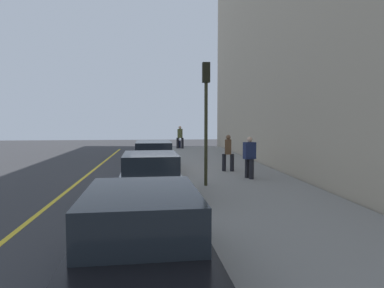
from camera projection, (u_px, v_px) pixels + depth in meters
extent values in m
plane|color=#333335|center=(158.00, 174.00, 16.16)|extent=(56.00, 56.00, 0.00)
cube|color=gray|center=(227.00, 171.00, 16.49)|extent=(28.00, 4.60, 0.15)
cube|color=tan|center=(285.00, 14.00, 16.24)|extent=(32.00, 0.80, 15.00)
cube|color=gold|center=(88.00, 175.00, 15.83)|extent=(28.00, 0.14, 0.01)
cylinder|color=black|center=(98.00, 237.00, 6.47)|extent=(0.65, 0.24, 0.64)
cylinder|color=black|center=(186.00, 233.00, 6.70)|extent=(0.65, 0.24, 0.64)
cube|color=black|center=(142.00, 247.00, 5.22)|extent=(4.46, 1.96, 0.64)
cube|color=black|center=(142.00, 211.00, 4.96)|extent=(2.34, 1.68, 0.60)
cylinder|color=black|center=(125.00, 184.00, 11.78)|extent=(0.65, 0.24, 0.64)
cylinder|color=black|center=(174.00, 183.00, 12.01)|extent=(0.65, 0.24, 0.64)
cylinder|color=black|center=(120.00, 202.00, 9.23)|extent=(0.65, 0.24, 0.64)
cylinder|color=black|center=(182.00, 200.00, 9.46)|extent=(0.65, 0.24, 0.64)
cube|color=#B7BABF|center=(151.00, 183.00, 10.60)|extent=(4.23, 1.95, 0.64)
cube|color=black|center=(150.00, 163.00, 10.35)|extent=(2.22, 1.68, 0.60)
cylinder|color=black|center=(137.00, 163.00, 17.63)|extent=(0.65, 0.24, 0.64)
cylinder|color=black|center=(169.00, 162.00, 17.84)|extent=(0.65, 0.24, 0.64)
cylinder|color=black|center=(134.00, 171.00, 14.79)|extent=(0.65, 0.24, 0.64)
cylinder|color=black|center=(173.00, 170.00, 15.00)|extent=(0.65, 0.24, 0.64)
cube|color=navy|center=(153.00, 161.00, 16.30)|extent=(4.68, 1.92, 0.64)
cube|color=black|center=(153.00, 148.00, 16.02)|extent=(2.45, 1.66, 0.60)
cylinder|color=black|center=(232.00, 163.00, 15.90)|extent=(0.19, 0.19, 0.79)
cylinder|color=black|center=(224.00, 163.00, 15.95)|extent=(0.19, 0.19, 0.79)
cube|color=brown|center=(228.00, 147.00, 15.88)|extent=(0.51, 0.38, 0.67)
sphere|color=brown|center=(228.00, 137.00, 15.85)|extent=(0.22, 0.22, 0.22)
cylinder|color=black|center=(178.00, 143.00, 28.75)|extent=(0.20, 0.20, 0.87)
cylinder|color=black|center=(182.00, 143.00, 28.67)|extent=(0.20, 0.20, 0.87)
cube|color=brown|center=(180.00, 133.00, 28.65)|extent=(0.57, 0.45, 0.74)
sphere|color=#D8AD8C|center=(180.00, 127.00, 28.62)|extent=(0.24, 0.24, 0.24)
cylinder|color=black|center=(247.00, 168.00, 14.11)|extent=(0.19, 0.19, 0.79)
cylinder|color=black|center=(252.00, 169.00, 13.76)|extent=(0.19, 0.19, 0.79)
cube|color=#1E284C|center=(250.00, 151.00, 13.89)|extent=(0.38, 0.51, 0.68)
sphere|color=#D8AD8C|center=(250.00, 139.00, 13.86)|extent=(0.22, 0.22, 0.22)
cylinder|color=#2D2D19|center=(206.00, 135.00, 12.32)|extent=(0.12, 0.12, 3.69)
cube|color=black|center=(206.00, 73.00, 12.17)|extent=(0.26, 0.26, 0.70)
sphere|color=red|center=(206.00, 67.00, 12.30)|extent=(0.14, 0.14, 0.14)
sphere|color=orange|center=(206.00, 73.00, 12.32)|extent=(0.14, 0.14, 0.14)
sphere|color=green|center=(205.00, 80.00, 12.34)|extent=(0.14, 0.14, 0.14)
cube|color=#191E38|center=(179.00, 144.00, 29.19)|extent=(0.34, 0.22, 0.61)
cylinder|color=#4C4C4C|center=(179.00, 139.00, 29.16)|extent=(0.03, 0.03, 0.36)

